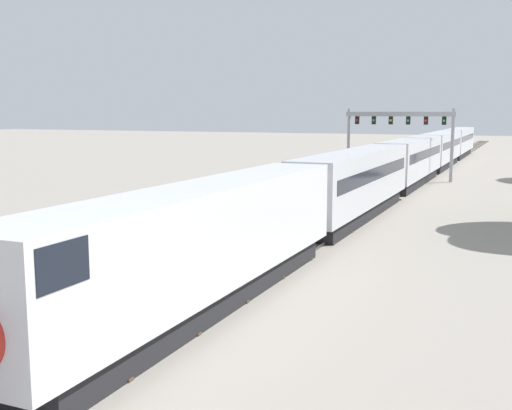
# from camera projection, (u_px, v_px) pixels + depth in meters

# --- Properties ---
(ground_plane) EXTENTS (400.00, 400.00, 0.00)m
(ground_plane) POSITION_uv_depth(u_px,v_px,m) (84.00, 341.00, 20.75)
(ground_plane) COLOR gray
(track_main) EXTENTS (2.60, 200.00, 0.16)m
(track_main) POSITION_uv_depth(u_px,v_px,m) (425.00, 176.00, 74.30)
(track_main) COLOR slate
(track_main) RESTS_ON ground
(track_near) EXTENTS (2.60, 160.00, 0.16)m
(track_near) POSITION_uv_depth(u_px,v_px,m) (332.00, 193.00, 58.37)
(track_near) COLOR slate
(track_near) RESTS_ON ground
(passenger_train) EXTENTS (3.04, 113.97, 4.80)m
(passenger_train) POSITION_uv_depth(u_px,v_px,m) (413.00, 160.00, 65.57)
(passenger_train) COLOR silver
(passenger_train) RESTS_ON ground
(signal_gantry) EXTENTS (12.10, 0.49, 7.93)m
(signal_gantry) POSITION_uv_depth(u_px,v_px,m) (399.00, 127.00, 69.39)
(signal_gantry) COLOR #999BA0
(signal_gantry) RESTS_ON ground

